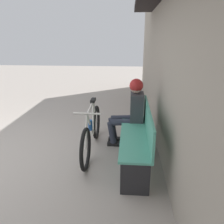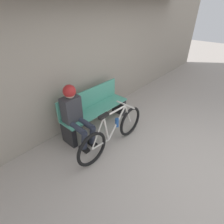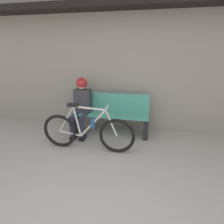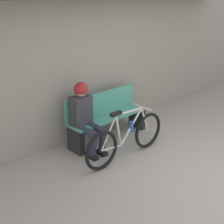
# 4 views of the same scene
# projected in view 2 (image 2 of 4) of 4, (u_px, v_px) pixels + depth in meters

# --- Properties ---
(ground_plane) EXTENTS (24.00, 24.00, 0.00)m
(ground_plane) POSITION_uv_depth(u_px,v_px,m) (200.00, 172.00, 2.88)
(ground_plane) COLOR #ADA399
(storefront_wall) EXTENTS (12.00, 0.56, 3.20)m
(storefront_wall) POSITION_uv_depth(u_px,v_px,m) (86.00, 44.00, 3.47)
(storefront_wall) COLOR #9E9384
(storefront_wall) RESTS_ON ground_plane
(park_bench_near) EXTENTS (1.60, 0.42, 0.86)m
(park_bench_near) POSITION_uv_depth(u_px,v_px,m) (95.00, 110.00, 3.76)
(park_bench_near) COLOR #51A88E
(park_bench_near) RESTS_ON ground_plane
(bicycle) EXTENTS (1.69, 0.40, 0.85)m
(bicycle) POSITION_uv_depth(u_px,v_px,m) (113.00, 133.00, 3.21)
(bicycle) COLOR black
(bicycle) RESTS_ON ground_plane
(person_seated) EXTENTS (0.34, 0.62, 1.19)m
(person_seated) POSITION_uv_depth(u_px,v_px,m) (75.00, 112.00, 3.17)
(person_seated) COLOR #2D3342
(person_seated) RESTS_ON ground_plane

